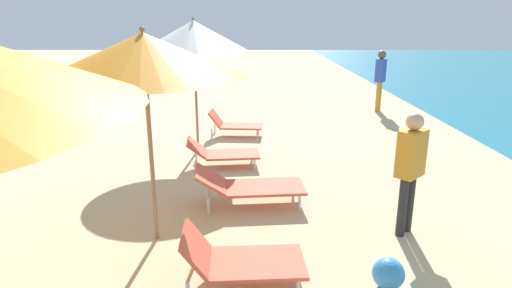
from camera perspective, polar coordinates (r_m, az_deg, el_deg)
name	(u,v)px	position (r m, az deg, el deg)	size (l,w,h in m)	color
umbrella_third	(144,56)	(4.82, -14.82, 11.42)	(2.24, 2.24, 2.50)	olive
lounger_third_shoreside	(249,185)	(6.08, -0.97, -5.56)	(1.59, 0.77, 0.56)	#D8593F
lounger_third_inland	(239,259)	(4.40, -2.30, -15.19)	(1.25, 0.70, 0.58)	#D8593F
umbrella_farthest	(194,36)	(8.36, -8.36, 14.14)	(2.12, 2.12, 2.61)	olive
lounger_farthest_shoreside	(234,124)	(9.69, -2.98, 2.69)	(1.23, 0.62, 0.59)	#D8593F
lounger_farthest_inland	(222,153)	(7.70, -4.57, -1.17)	(1.35, 0.72, 0.50)	#D8593F
person_walking_mid	(381,75)	(12.71, 16.39, 8.93)	(0.38, 0.42, 1.73)	orange
person_walking_far	(411,163)	(5.39, 20.05, -2.45)	(0.41, 0.41, 1.53)	#262628
beach_ball	(388,274)	(4.56, 17.37, -16.28)	(0.32, 0.32, 0.32)	#338CD8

